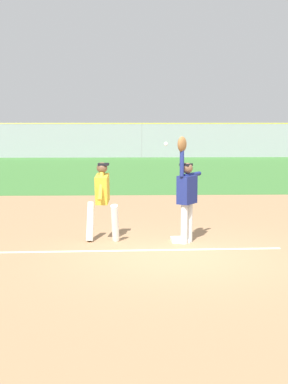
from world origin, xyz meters
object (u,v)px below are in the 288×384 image
parked_car_red (69,144)px  parked_car_black (245,144)px  first_base (180,240)px  parked_car_green (155,143)px  baseball (166,144)px  runner (102,196)px  fielder (187,191)px

parked_car_red → parked_car_black: size_ratio=1.01×
first_base → parked_car_green: size_ratio=0.08×
baseball → parked_car_red: (-4.89, 29.26, -1.45)m
runner → parked_car_red: 29.11m
parked_car_red → parked_car_black: same height
fielder → runner: 1.80m
parked_car_green → fielder: bearing=-86.1°
parked_car_green → parked_car_black: (6.40, -0.75, 0.00)m
fielder → runner: size_ratio=1.33×
parked_car_black → first_base: bearing=-101.3°
parked_car_red → parked_car_black: bearing=3.9°
first_base → parked_car_green: (0.97, 29.33, 0.63)m
runner → parked_car_green: bearing=90.3°
parked_car_green → parked_car_black: size_ratio=1.01×
parked_car_green → parked_car_black: 6.45m
baseball → parked_car_green: baseball is taller
parked_car_red → runner: bearing=-77.5°
first_base → parked_car_red: parked_car_red is taller
first_base → parked_car_red: (-5.24, 28.93, 0.63)m
fielder → parked_car_black: (7.26, 28.72, -0.45)m
fielder → parked_car_red: fielder is taller
first_base → baseball: (-0.34, -0.33, 2.09)m
first_base → parked_car_green: bearing=88.1°
baseball → parked_car_red: size_ratio=0.02×
fielder → first_base: bearing=-13.2°
fielder → runner: fielder is taller
first_base → parked_car_black: (7.37, 28.58, 0.63)m
fielder → parked_car_black: fielder is taller
first_base → fielder: (0.12, -0.14, 1.08)m
baseball → parked_car_black: size_ratio=0.02×
first_base → runner: (-1.67, 0.04, 0.96)m
parked_car_green → runner: bearing=-89.6°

